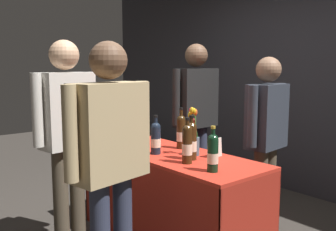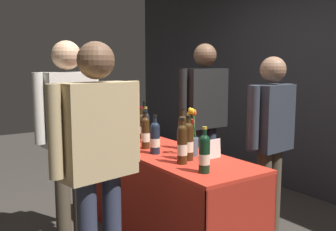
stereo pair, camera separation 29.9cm
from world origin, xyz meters
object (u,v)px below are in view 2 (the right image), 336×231
(tasting_table, at_px, (168,182))
(wine_glass_near_vendor, at_px, (132,132))
(display_bottle_0, at_px, (204,153))
(taster_foreground_right, at_px, (98,149))
(vendor_presenter, at_px, (204,110))
(wine_glass_mid, at_px, (127,133))
(flower_vase, at_px, (192,138))
(featured_wine_bottle, at_px, (141,126))

(tasting_table, relative_size, wine_glass_near_vendor, 13.97)
(display_bottle_0, relative_size, taster_foreground_right, 0.19)
(tasting_table, relative_size, vendor_presenter, 1.01)
(wine_glass_near_vendor, height_order, wine_glass_mid, wine_glass_mid)
(wine_glass_near_vendor, xyz_separation_m, flower_vase, (0.76, 0.12, 0.05))
(featured_wine_bottle, xyz_separation_m, wine_glass_near_vendor, (0.06, -0.14, -0.04))
(wine_glass_near_vendor, bearing_deg, featured_wine_bottle, 114.59)
(flower_vase, bearing_deg, vendor_presenter, 135.10)
(featured_wine_bottle, xyz_separation_m, taster_foreground_right, (1.01, -0.88, 0.07))
(featured_wine_bottle, relative_size, flower_vase, 0.81)
(display_bottle_0, height_order, taster_foreground_right, taster_foreground_right)
(vendor_presenter, bearing_deg, wine_glass_near_vendor, -6.38)
(wine_glass_mid, relative_size, taster_foreground_right, 0.08)
(display_bottle_0, bearing_deg, featured_wine_bottle, 169.13)
(tasting_table, bearing_deg, taster_foreground_right, -63.04)
(flower_vase, height_order, taster_foreground_right, taster_foreground_right)
(vendor_presenter, bearing_deg, featured_wine_bottle, -12.51)
(display_bottle_0, relative_size, flower_vase, 0.80)
(tasting_table, xyz_separation_m, wine_glass_mid, (-0.45, -0.14, 0.35))
(tasting_table, height_order, flower_vase, flower_vase)
(taster_foreground_right, bearing_deg, wine_glass_near_vendor, 42.05)
(tasting_table, xyz_separation_m, wine_glass_near_vendor, (-0.55, -0.03, 0.34))
(flower_vase, xyz_separation_m, taster_foreground_right, (0.18, -0.86, 0.06))
(display_bottle_0, height_order, wine_glass_near_vendor, display_bottle_0)
(featured_wine_bottle, bearing_deg, vendor_presenter, 78.98)
(display_bottle_0, distance_m, wine_glass_mid, 1.08)
(display_bottle_0, xyz_separation_m, flower_vase, (-0.41, 0.22, 0.01))
(display_bottle_0, xyz_separation_m, wine_glass_near_vendor, (-1.17, 0.10, -0.04))
(display_bottle_0, height_order, wine_glass_mid, display_bottle_0)
(featured_wine_bottle, xyz_separation_m, wine_glass_mid, (0.16, -0.24, -0.02))
(flower_vase, bearing_deg, display_bottle_0, -28.28)
(featured_wine_bottle, height_order, vendor_presenter, vendor_presenter)
(wine_glass_mid, xyz_separation_m, taster_foreground_right, (0.85, -0.64, 0.10))
(tasting_table, relative_size, flower_vase, 4.47)
(vendor_presenter, bearing_deg, taster_foreground_right, 27.90)
(featured_wine_bottle, height_order, taster_foreground_right, taster_foreground_right)
(wine_glass_mid, distance_m, flower_vase, 0.70)
(wine_glass_near_vendor, distance_m, wine_glass_mid, 0.14)
(tasting_table, distance_m, flower_vase, 0.45)
(display_bottle_0, distance_m, taster_foreground_right, 0.69)
(wine_glass_near_vendor, distance_m, taster_foreground_right, 1.21)
(tasting_table, xyz_separation_m, featured_wine_bottle, (-0.61, 0.10, 0.38))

